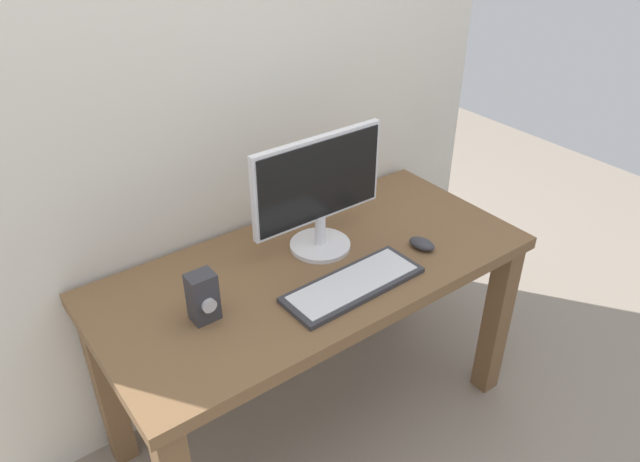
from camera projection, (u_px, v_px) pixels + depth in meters
ground_plane at (315, 416)px, 2.37m from camera, size 6.00×6.00×0.00m
desk at (315, 294)px, 2.05m from camera, size 1.44×0.67×0.73m
monitor at (319, 190)px, 1.95m from camera, size 0.49×0.21×0.40m
keyboard_primary at (353, 284)px, 1.87m from camera, size 0.46×0.18×0.02m
mouse at (422, 244)px, 2.05m from camera, size 0.08×0.11×0.04m
audio_controller at (203, 297)px, 1.71m from camera, size 0.08×0.08×0.15m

